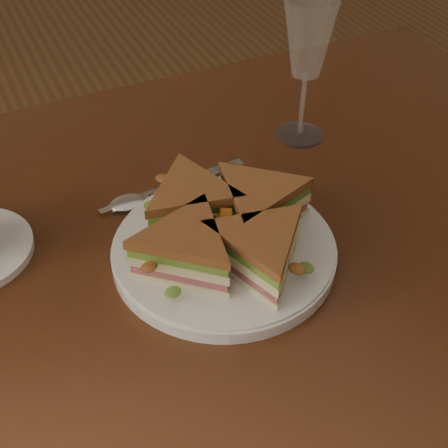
% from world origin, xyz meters
% --- Properties ---
extents(table, '(1.20, 0.80, 0.75)m').
position_xyz_m(table, '(0.00, 0.00, 0.65)').
color(table, '#33170B').
rests_on(table, ground).
extents(plate, '(0.26, 0.26, 0.02)m').
position_xyz_m(plate, '(-0.00, -0.04, 0.76)').
color(plate, white).
rests_on(plate, table).
extents(sandwich_wedges, '(0.28, 0.28, 0.06)m').
position_xyz_m(sandwich_wedges, '(-0.00, -0.04, 0.80)').
color(sandwich_wedges, beige).
rests_on(sandwich_wedges, plate).
extents(crisps_mound, '(0.09, 0.09, 0.05)m').
position_xyz_m(crisps_mound, '(-0.00, -0.04, 0.79)').
color(crisps_mound, orange).
rests_on(crisps_mound, plate).
extents(spoon, '(0.18, 0.03, 0.01)m').
position_xyz_m(spoon, '(-0.05, 0.09, 0.75)').
color(spoon, silver).
rests_on(spoon, table).
extents(knife, '(0.22, 0.04, 0.00)m').
position_xyz_m(knife, '(-0.01, 0.10, 0.75)').
color(knife, silver).
rests_on(knife, table).
extents(wine_glass, '(0.07, 0.07, 0.21)m').
position_xyz_m(wine_glass, '(0.21, 0.14, 0.90)').
color(wine_glass, white).
rests_on(wine_glass, table).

